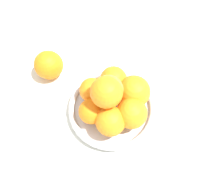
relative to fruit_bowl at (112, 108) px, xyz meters
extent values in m
plane|color=silver|center=(0.00, 0.00, -0.02)|extent=(4.00, 4.00, 0.00)
cylinder|color=silver|center=(0.00, 0.00, -0.01)|extent=(0.22, 0.22, 0.01)
torus|color=silver|center=(0.00, 0.00, 0.01)|extent=(0.23, 0.23, 0.02)
sphere|color=orange|center=(-0.06, 0.00, 0.05)|extent=(0.07, 0.07, 0.07)
sphere|color=orange|center=(-0.03, -0.05, 0.05)|extent=(0.06, 0.06, 0.06)
sphere|color=orange|center=(0.03, -0.05, 0.05)|extent=(0.06, 0.06, 0.06)
sphere|color=orange|center=(0.05, 0.00, 0.05)|extent=(0.07, 0.07, 0.07)
sphere|color=orange|center=(0.03, 0.05, 0.05)|extent=(0.08, 0.08, 0.08)
sphere|color=orange|center=(-0.02, 0.05, 0.06)|extent=(0.08, 0.08, 0.08)
sphere|color=orange|center=(0.00, -0.01, 0.11)|extent=(0.07, 0.07, 0.07)
sphere|color=orange|center=(0.01, -0.01, 0.11)|extent=(0.07, 0.07, 0.07)
sphere|color=orange|center=(-0.11, -0.19, 0.03)|extent=(0.08, 0.08, 0.08)
camera|label=1|loc=(0.22, 0.01, 0.55)|focal=35.00mm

